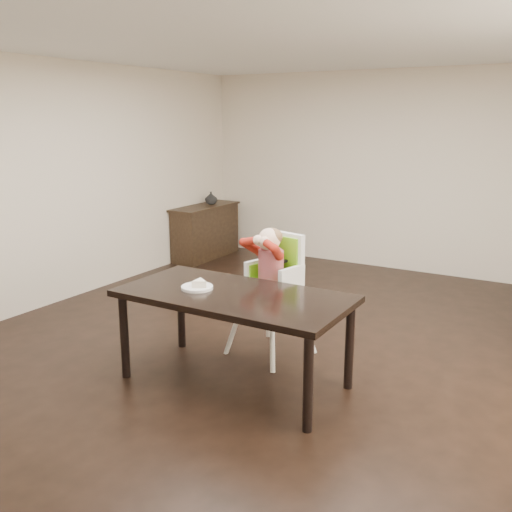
% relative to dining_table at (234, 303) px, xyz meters
% --- Properties ---
extents(ground, '(7.00, 7.00, 0.00)m').
position_rel_dining_table_xyz_m(ground, '(0.13, 0.63, -0.67)').
color(ground, black).
rests_on(ground, ground).
extents(room_walls, '(6.02, 7.02, 2.71)m').
position_rel_dining_table_xyz_m(room_walls, '(0.13, 0.63, 1.18)').
color(room_walls, beige).
rests_on(room_walls, ground).
extents(dining_table, '(1.80, 0.90, 0.75)m').
position_rel_dining_table_xyz_m(dining_table, '(0.00, 0.00, 0.00)').
color(dining_table, black).
rests_on(dining_table, ground).
extents(high_chair, '(0.58, 0.58, 1.15)m').
position_rel_dining_table_xyz_m(high_chair, '(-0.03, 0.67, 0.14)').
color(high_chair, white).
rests_on(high_chair, ground).
extents(plate, '(0.27, 0.27, 0.07)m').
position_rel_dining_table_xyz_m(plate, '(-0.30, -0.05, 0.10)').
color(plate, white).
rests_on(plate, dining_table).
extents(sideboard, '(0.44, 1.26, 0.79)m').
position_rel_dining_table_xyz_m(sideboard, '(-2.65, 3.32, -0.27)').
color(sideboard, black).
rests_on(sideboard, ground).
extents(vase, '(0.20, 0.20, 0.18)m').
position_rel_dining_table_xyz_m(vase, '(-2.65, 3.48, 0.21)').
color(vase, '#99999E').
rests_on(vase, sideboard).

